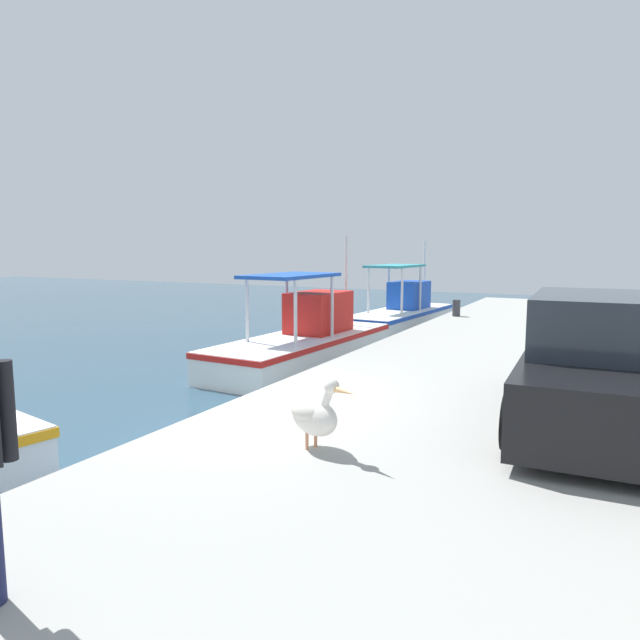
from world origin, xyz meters
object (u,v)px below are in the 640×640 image
fishing_boat_fourth (402,314)px  parked_car (602,367)px  mooring_bollard_second (456,308)px  pelican (314,413)px  fishing_boat_third (306,341)px

fishing_boat_fourth → parked_car: 13.33m
parked_car → mooring_bollard_second: parked_car is taller
mooring_bollard_second → fishing_boat_fourth: bearing=54.9°
pelican → fishing_boat_fourth: bearing=15.2°
fishing_boat_fourth → pelican: 14.42m
fishing_boat_fourth → pelican: bearing=-164.8°
pelican → mooring_bollard_second: 12.37m
fishing_boat_fourth → parked_car: size_ratio=1.48×
mooring_bollard_second → fishing_boat_third: bearing=153.8°
fishing_boat_third → mooring_bollard_second: 5.72m
fishing_boat_third → pelican: (-7.16, -3.99, 0.60)m
fishing_boat_fourth → pelican: fishing_boat_fourth is taller
mooring_bollard_second → parked_car: bearing=-157.5°
fishing_boat_third → fishing_boat_fourth: fishing_boat_third is taller
fishing_boat_third → mooring_bollard_second: bearing=-26.2°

